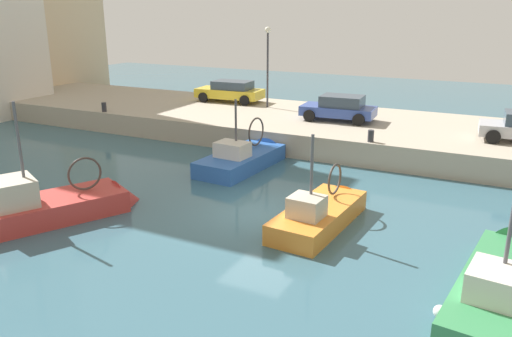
# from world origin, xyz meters

# --- Properties ---
(water_surface) EXTENTS (80.00, 80.00, 0.00)m
(water_surface) POSITION_xyz_m (0.00, 0.00, 0.00)
(water_surface) COLOR #386070
(water_surface) RESTS_ON ground
(quay_wall) EXTENTS (9.00, 56.00, 1.20)m
(quay_wall) POSITION_xyz_m (11.50, 0.00, 0.60)
(quay_wall) COLOR #ADA08C
(quay_wall) RESTS_ON ground
(fishing_boat_orange) EXTENTS (5.54, 2.24, 4.12)m
(fishing_boat_orange) POSITION_xyz_m (0.19, -2.28, 0.09)
(fishing_boat_orange) COLOR orange
(fishing_boat_orange) RESTS_ON ground
(fishing_boat_red) EXTENTS (6.49, 4.55, 5.16)m
(fishing_boat_red) POSITION_xyz_m (-3.75, 6.28, 0.14)
(fishing_boat_red) COLOR #BC3833
(fishing_boat_red) RESTS_ON ground
(fishing_boat_blue) EXTENTS (5.83, 2.59, 4.20)m
(fishing_boat_blue) POSITION_xyz_m (4.86, 3.20, 0.09)
(fishing_boat_blue) COLOR #2D60B7
(fishing_boat_blue) RESTS_ON ground
(fishing_boat_green) EXTENTS (6.92, 2.82, 4.60)m
(fishing_boat_green) POSITION_xyz_m (-1.92, -8.09, 0.10)
(fishing_boat_green) COLOR #388951
(fishing_boat_green) RESTS_ON ground
(parked_car_yellow) EXTENTS (2.22, 4.45, 1.37)m
(parked_car_yellow) POSITION_xyz_m (13.69, 8.96, 1.91)
(parked_car_yellow) COLOR gold
(parked_car_yellow) RESTS_ON quay_wall
(parked_car_blue) EXTENTS (2.22, 4.06, 1.38)m
(parked_car_blue) POSITION_xyz_m (11.22, 0.77, 1.90)
(parked_car_blue) COLOR #334C9E
(parked_car_blue) RESTS_ON quay_wall
(mooring_bollard_south) EXTENTS (0.28, 0.28, 0.55)m
(mooring_bollard_south) POSITION_xyz_m (7.35, -2.00, 1.48)
(mooring_bollard_south) COLOR #2D2D33
(mooring_bollard_south) RESTS_ON quay_wall
(mooring_bollard_mid) EXTENTS (0.28, 0.28, 0.55)m
(mooring_bollard_mid) POSITION_xyz_m (7.35, 14.00, 1.48)
(mooring_bollard_mid) COLOR #2D2D33
(mooring_bollard_mid) RESTS_ON quay_wall
(quay_streetlamp) EXTENTS (0.36, 0.36, 4.83)m
(quay_streetlamp) POSITION_xyz_m (13.00, 5.96, 4.45)
(quay_streetlamp) COLOR #38383D
(quay_streetlamp) RESTS_ON quay_wall
(waterfront_building_west_mid) EXTENTS (8.92, 7.15, 14.18)m
(waterfront_building_west_mid) POSITION_xyz_m (15.56, 28.31, 7.11)
(waterfront_building_west_mid) COLOR beige
(waterfront_building_west_mid) RESTS_ON ground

